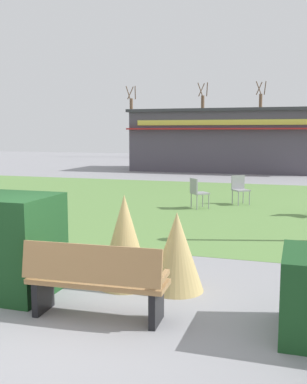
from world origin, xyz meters
The scene contains 13 objects.
ground_plane centered at (0.00, 0.00, 0.00)m, with size 80.00×80.00×0.00m, color gray.
lawn_patch centered at (0.00, 9.32, 0.00)m, with size 36.00×12.00×0.01m, color #5B8442.
park_bench centered at (0.62, 0.21, 0.48)m, with size 1.72×0.61×0.95m.
ornamental_grass_behind_left centered at (-0.82, 1.49, 0.47)m, with size 0.65×0.65×0.94m, color tan.
ornamental_grass_behind_right centered at (1.28, 1.50, 0.56)m, with size 0.77×0.77×1.12m, color tan.
ornamental_grass_behind_center centered at (0.52, 1.44, 0.67)m, with size 0.77×0.77×1.35m, color tan.
food_kiosk centered at (-1.13, 21.77, 1.74)m, with size 10.60×4.51×3.46m.
cafe_chair_center centered at (1.17, 9.59, 0.53)m, with size 0.61×0.61×0.89m.
cafe_chair_north centered at (0.09, 8.41, 0.53)m, with size 0.62×0.62×0.89m.
parked_car_west_slot centered at (-3.98, 29.64, 0.64)m, with size 4.26×2.18×1.20m.
tree_left_bg centered at (-0.43, 36.37, 2.88)m, with size 0.91×0.96×6.49m.
tree_right_bg centered at (-5.00, 34.00, 2.78)m, with size 0.91×0.96×6.28m.
tree_center_bg centered at (-11.22, 33.53, 2.71)m, with size 0.91×0.96×6.14m.
Camera 1 is at (2.86, -4.59, 2.24)m, focal length 42.97 mm.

